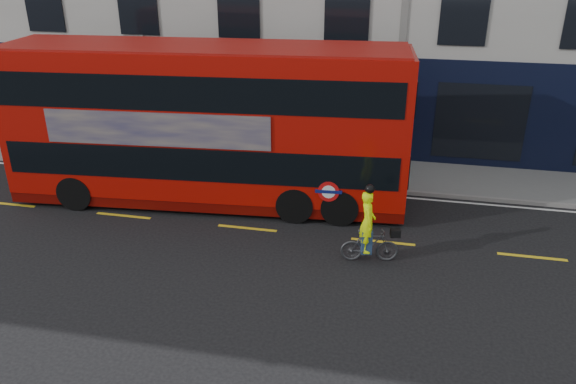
% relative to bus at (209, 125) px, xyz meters
% --- Properties ---
extents(ground, '(120.00, 120.00, 0.00)m').
position_rel_bus_xyz_m(ground, '(5.68, -3.26, -2.57)').
color(ground, black).
rests_on(ground, ground).
extents(pavement, '(60.00, 3.00, 0.12)m').
position_rel_bus_xyz_m(pavement, '(5.68, 3.24, -2.51)').
color(pavement, slate).
rests_on(pavement, ground).
extents(kerb, '(60.00, 0.12, 0.13)m').
position_rel_bus_xyz_m(kerb, '(5.68, 1.74, -2.51)').
color(kerb, gray).
rests_on(kerb, ground).
extents(road_edge_line, '(58.00, 0.10, 0.01)m').
position_rel_bus_xyz_m(road_edge_line, '(5.68, 1.44, -2.57)').
color(road_edge_line, silver).
rests_on(road_edge_line, ground).
extents(lane_dashes, '(58.00, 0.12, 0.01)m').
position_rel_bus_xyz_m(lane_dashes, '(5.68, -1.76, -2.57)').
color(lane_dashes, yellow).
rests_on(lane_dashes, ground).
extents(bus, '(12.62, 3.81, 5.02)m').
position_rel_bus_xyz_m(bus, '(0.00, 0.00, 0.00)').
color(bus, '#AC0D06').
rests_on(bus, ground).
extents(cyclist, '(1.59, 0.71, 2.21)m').
position_rel_bus_xyz_m(cyclist, '(5.33, -2.88, -1.81)').
color(cyclist, '#404245').
rests_on(cyclist, ground).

